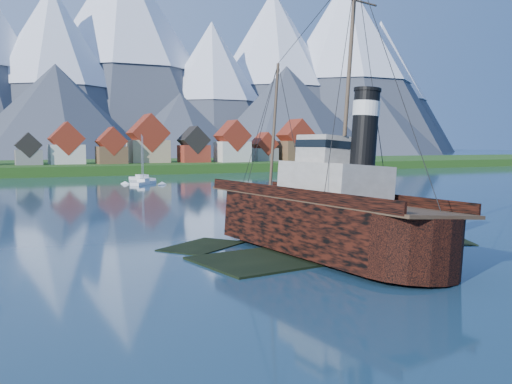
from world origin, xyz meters
name	(u,v)px	position (x,y,z in m)	size (l,w,h in m)	color
ground	(316,249)	(0.00, 0.00, 0.00)	(1400.00, 1400.00, 0.00)	navy
shoal	(320,248)	(1.78, 2.15, -0.35)	(31.71, 21.24, 1.14)	black
shore_bank	(67,171)	(0.00, 170.00, 0.00)	(600.00, 80.00, 3.20)	#234C15
seawall	(84,176)	(0.00, 132.00, 0.00)	(600.00, 2.50, 2.00)	#3F3D38
mountains	(12,48)	(-0.79, 481.26, 89.34)	(965.00, 340.00, 205.00)	#2D333D
tugboat_wreck	(308,215)	(-0.83, 0.15, 3.24)	(7.58, 32.65, 25.87)	black
sailboat_d	(372,180)	(63.52, 75.33, 0.30)	(4.07, 9.83, 13.04)	white
sailboat_e	(142,179)	(10.85, 105.36, 0.28)	(4.72, 11.28, 12.71)	white
sailboat_f	(143,183)	(7.20, 89.99, 0.27)	(7.93, 8.56, 12.15)	white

